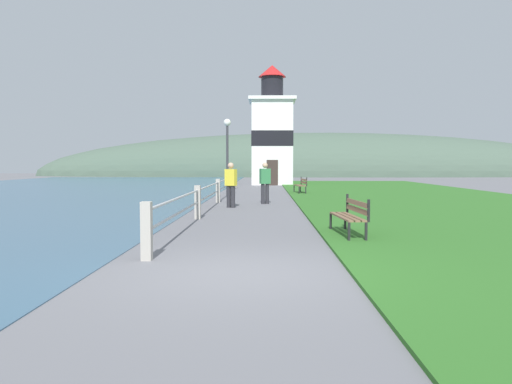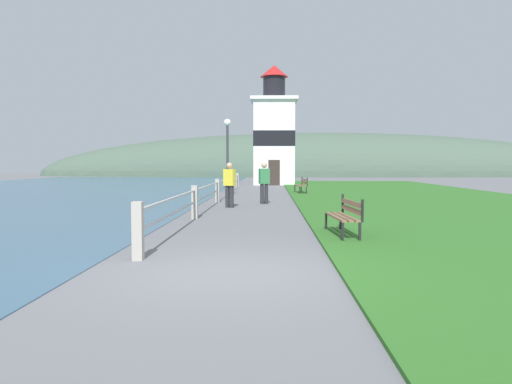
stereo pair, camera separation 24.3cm
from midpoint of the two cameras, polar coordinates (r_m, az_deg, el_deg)
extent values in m
plane|color=slate|center=(7.85, -2.55, -9.25)|extent=(160.00, 160.00, 0.00)
cube|color=#2D6623|center=(24.82, 18.47, -0.77)|extent=(12.00, 48.16, 0.06)
cube|color=#A8A399|center=(9.00, -12.60, -4.37)|extent=(0.18, 0.18, 1.04)
cube|color=#A8A399|center=(15.42, -6.57, -1.16)|extent=(0.18, 0.18, 1.04)
cube|color=#A8A399|center=(21.93, -4.11, 0.15)|extent=(0.18, 0.18, 1.04)
cube|color=#A8A399|center=(28.47, -2.78, 0.87)|extent=(0.18, 0.18, 1.04)
cube|color=#A8A399|center=(35.02, -1.95, 1.32)|extent=(0.18, 0.18, 1.04)
cylinder|color=#B2B2B7|center=(21.92, -4.12, 1.10)|extent=(0.06, 26.29, 0.06)
cylinder|color=#B2B2B7|center=(21.93, -4.11, 0.15)|extent=(0.06, 26.29, 0.06)
cube|color=brown|center=(11.72, 9.65, -2.81)|extent=(0.26, 1.94, 0.04)
cube|color=brown|center=(11.76, 10.35, -2.80)|extent=(0.26, 1.94, 0.04)
cube|color=brown|center=(11.79, 11.04, -2.79)|extent=(0.26, 1.94, 0.04)
cube|color=brown|center=(11.78, 11.47, -1.25)|extent=(0.20, 1.93, 0.11)
cube|color=brown|center=(11.80, 11.46, -2.01)|extent=(0.20, 1.93, 0.11)
cube|color=black|center=(10.83, 10.51, -4.62)|extent=(0.05, 0.05, 0.45)
cube|color=black|center=(12.66, 8.55, -3.47)|extent=(0.05, 0.05, 0.45)
cube|color=black|center=(10.92, 12.40, -4.58)|extent=(0.05, 0.05, 0.45)
cube|color=black|center=(12.74, 10.18, -3.45)|extent=(0.05, 0.05, 0.45)
cube|color=black|center=(10.88, 12.68, -2.12)|extent=(0.05, 0.05, 0.49)
cube|color=black|center=(12.70, 10.42, -1.34)|extent=(0.05, 0.05, 0.49)
cube|color=brown|center=(28.35, 5.05, 0.75)|extent=(0.30, 1.81, 0.04)
cube|color=brown|center=(28.37, 5.34, 0.75)|extent=(0.30, 1.81, 0.04)
cube|color=brown|center=(28.39, 5.63, 0.75)|extent=(0.30, 1.81, 0.04)
cube|color=brown|center=(28.40, 5.81, 1.39)|extent=(0.24, 1.81, 0.11)
cube|color=brown|center=(28.40, 5.81, 1.08)|extent=(0.24, 1.81, 0.11)
cube|color=black|center=(27.48, 5.26, 0.16)|extent=(0.05, 0.05, 0.45)
cube|color=black|center=(29.22, 4.70, 0.35)|extent=(0.05, 0.05, 0.45)
cube|color=black|center=(27.55, 6.02, 0.16)|extent=(0.05, 0.05, 0.45)
cube|color=black|center=(29.28, 5.41, 0.35)|extent=(0.05, 0.05, 0.45)
cube|color=black|center=(27.53, 6.13, 1.14)|extent=(0.05, 0.05, 0.49)
cube|color=black|center=(29.27, 5.51, 1.27)|extent=(0.05, 0.05, 0.49)
cube|color=white|center=(40.76, 2.24, 5.59)|extent=(3.26, 3.26, 6.73)
cube|color=black|center=(40.78, 2.25, 6.06)|extent=(3.30, 3.30, 1.21)
cube|color=white|center=(41.05, 2.26, 10.46)|extent=(3.74, 3.74, 0.25)
cylinder|color=black|center=(41.19, 2.26, 11.82)|extent=(1.79, 1.79, 1.72)
cone|color=red|center=(41.41, 2.26, 13.65)|extent=(2.24, 2.24, 0.95)
cube|color=#332823|center=(39.09, 2.26, 2.22)|extent=(0.90, 0.06, 2.00)
cylinder|color=#28282D|center=(19.36, -2.93, -0.53)|extent=(0.16, 0.16, 0.85)
cylinder|color=#28282D|center=(19.26, -2.44, -0.54)|extent=(0.16, 0.16, 0.85)
cube|color=yellow|center=(19.27, -2.69, 1.68)|extent=(0.48, 0.39, 0.64)
sphere|color=tan|center=(19.27, -2.70, 3.04)|extent=(0.23, 0.23, 0.23)
cylinder|color=#28282D|center=(21.04, 1.03, -0.22)|extent=(0.16, 0.16, 0.85)
cylinder|color=#28282D|center=(21.11, 1.51, -0.21)|extent=(0.16, 0.16, 0.85)
cube|color=#337A47|center=(21.04, 1.27, 1.82)|extent=(0.48, 0.37, 0.64)
sphere|color=tan|center=(21.03, 1.28, 3.07)|extent=(0.23, 0.23, 0.23)
cylinder|color=#333338|center=(25.32, -3.00, 3.47)|extent=(0.12, 0.12, 3.60)
sphere|color=white|center=(25.40, -3.01, 7.94)|extent=(0.36, 0.36, 0.36)
ellipsoid|color=#475B4C|center=(70.17, 7.75, 1.83)|extent=(80.00, 16.00, 12.00)
camera|label=1|loc=(0.12, -89.72, 0.02)|focal=35.00mm
camera|label=2|loc=(0.12, 90.28, -0.02)|focal=35.00mm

